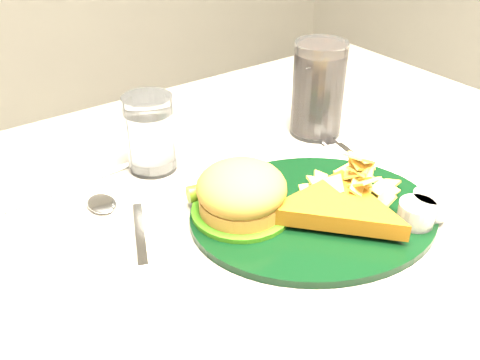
{
  "coord_description": "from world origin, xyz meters",
  "views": [
    {
      "loc": [
        -0.31,
        -0.45,
        1.14
      ],
      "look_at": [
        0.01,
        -0.01,
        0.8
      ],
      "focal_mm": 40.0,
      "sensor_mm": 36.0,
      "label": 1
    }
  ],
  "objects": [
    {
      "name": "dinner_plate",
      "position": [
        0.08,
        -0.06,
        0.78
      ],
      "size": [
        0.38,
        0.35,
        0.07
      ],
      "primitive_type": null,
      "rotation": [
        0.0,
        0.0,
        -0.4
      ],
      "color": "black",
      "rests_on": "table"
    },
    {
      "name": "water_glass",
      "position": [
        -0.03,
        0.16,
        0.8
      ],
      "size": [
        0.07,
        0.07,
        0.11
      ],
      "primitive_type": "cylinder",
      "rotation": [
        0.0,
        0.0,
        -0.08
      ],
      "color": "silver",
      "rests_on": "table"
    },
    {
      "name": "cola_glass",
      "position": [
        0.23,
        0.1,
        0.82
      ],
      "size": [
        0.08,
        0.08,
        0.15
      ],
      "primitive_type": "cylinder",
      "rotation": [
        0.0,
        0.0,
        -0.01
      ],
      "color": "black",
      "rests_on": "table"
    },
    {
      "name": "fork_napkin",
      "position": [
        0.22,
        -0.0,
        0.76
      ],
      "size": [
        0.15,
        0.18,
        0.01
      ],
      "primitive_type": null,
      "rotation": [
        0.0,
        0.0,
        -0.18
      ],
      "color": "silver",
      "rests_on": "table"
    },
    {
      "name": "spoon",
      "position": [
        -0.11,
        0.03,
        0.76
      ],
      "size": [
        0.1,
        0.17,
        0.01
      ],
      "primitive_type": null,
      "rotation": [
        0.0,
        0.0,
        -0.4
      ],
      "color": "white",
      "rests_on": "table"
    },
    {
      "name": "ramekin",
      "position": [
        -0.25,
        0.07,
        0.76
      ],
      "size": [
        0.05,
        0.05,
        0.03
      ],
      "primitive_type": "cylinder",
      "rotation": [
        0.0,
        0.0,
        0.18
      ],
      "color": "white",
      "rests_on": "table"
    },
    {
      "name": "wrapped_straw",
      "position": [
        -0.14,
        0.17,
        0.75
      ],
      "size": [
        0.22,
        0.09,
        0.01
      ],
      "primitive_type": null,
      "rotation": [
        0.0,
        0.0,
        0.07
      ],
      "color": "white",
      "rests_on": "table"
    }
  ]
}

